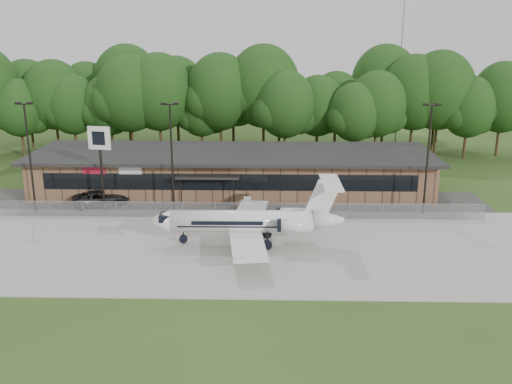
{
  "coord_description": "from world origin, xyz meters",
  "views": [
    {
      "loc": [
        3.86,
        -33.67,
        16.6
      ],
      "look_at": [
        2.73,
        12.0,
        3.36
      ],
      "focal_mm": 40.0,
      "sensor_mm": 36.0,
      "label": 1
    }
  ],
  "objects_px": {
    "terminal": "(233,171)",
    "pole_sign": "(100,147)",
    "suv": "(101,198)",
    "business_jet": "(249,222)"
  },
  "relations": [
    {
      "from": "terminal",
      "to": "suv",
      "type": "distance_m",
      "value": 13.61
    },
    {
      "from": "terminal",
      "to": "suv",
      "type": "relative_size",
      "value": 7.67
    },
    {
      "from": "terminal",
      "to": "business_jet",
      "type": "distance_m",
      "value": 15.54
    },
    {
      "from": "business_jet",
      "to": "suv",
      "type": "xyz_separation_m",
      "value": [
        -14.68,
        9.95,
        -1.16
      ]
    },
    {
      "from": "terminal",
      "to": "pole_sign",
      "type": "xyz_separation_m",
      "value": [
        -11.59,
        -7.14,
        3.95
      ]
    },
    {
      "from": "suv",
      "to": "terminal",
      "type": "bearing_deg",
      "value": -88.56
    },
    {
      "from": "business_jet",
      "to": "pole_sign",
      "type": "relative_size",
      "value": 1.97
    },
    {
      "from": "suv",
      "to": "business_jet",
      "type": "bearing_deg",
      "value": -146.31
    },
    {
      "from": "business_jet",
      "to": "suv",
      "type": "bearing_deg",
      "value": 145.33
    },
    {
      "from": "suv",
      "to": "pole_sign",
      "type": "xyz_separation_m",
      "value": [
        0.8,
        -1.72,
        5.38
      ]
    }
  ]
}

